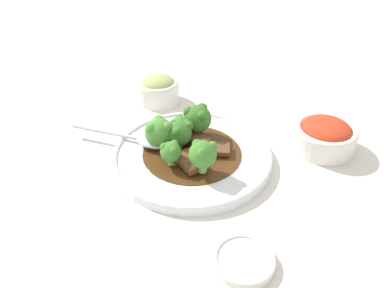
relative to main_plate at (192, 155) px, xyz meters
The scene contains 15 objects.
ground_plane 0.01m from the main_plate, ahead, with size 4.00×4.00×0.00m, color silver.
main_plate is the anchor object (origin of this frame).
beef_strip_0 0.04m from the main_plate, 110.90° to the right, with size 0.05×0.06×0.01m.
beef_strip_1 0.03m from the main_plate, 50.37° to the left, with size 0.05×0.05×0.01m.
beef_strip_2 0.04m from the main_plate, 16.91° to the right, with size 0.06×0.05×0.01m.
broccoli_floret_0 0.07m from the main_plate, 88.36° to the right, with size 0.05×0.05×0.06m.
broccoli_floret_1 0.07m from the main_plate, 63.06° to the left, with size 0.05×0.05×0.06m.
broccoli_floret_2 0.07m from the main_plate, 146.29° to the left, with size 0.05×0.05×0.05m.
broccoli_floret_3 0.05m from the main_plate, 131.19° to the left, with size 0.05×0.05×0.05m.
broccoli_floret_4 0.06m from the main_plate, 150.38° to the right, with size 0.04×0.04×0.04m.
broccoli_floret_5 0.06m from the main_plate, 101.49° to the left, with size 0.04×0.04×0.04m.
serving_spoon 0.09m from the main_plate, 144.70° to the left, with size 0.18×0.14×0.01m.
side_bowl_kimchi 0.25m from the main_plate, ahead, with size 0.11×0.11×0.06m.
side_bowl_appetizer 0.23m from the main_plate, 92.13° to the left, with size 0.09×0.09×0.06m.
sauce_dish 0.23m from the main_plate, 90.00° to the right, with size 0.08×0.08×0.01m.
Camera 1 is at (-0.16, -0.51, 0.41)m, focal length 35.00 mm.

